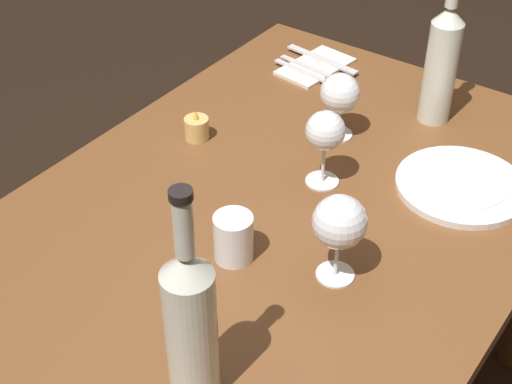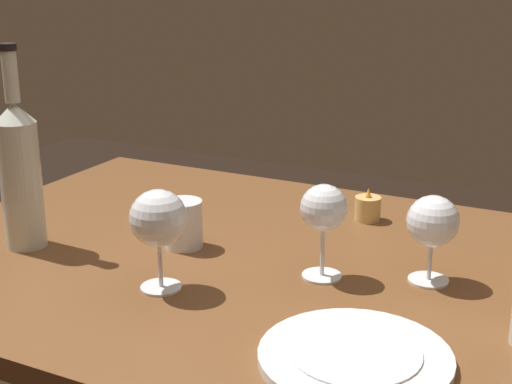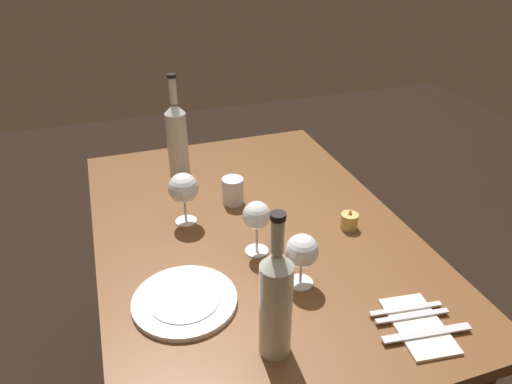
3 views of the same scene
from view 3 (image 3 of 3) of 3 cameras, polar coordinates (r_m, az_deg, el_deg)
dining_table at (r=1.49m, az=-0.53°, el=-7.21°), size 1.30×0.90×0.74m
wine_glass_left at (r=1.28m, az=0.09°, el=-2.95°), size 0.08×0.08×0.16m
wine_glass_right at (r=1.42m, az=-8.63°, el=0.39°), size 0.09×0.09×0.16m
wine_glass_centre at (r=1.18m, az=5.48°, el=-7.05°), size 0.08×0.08×0.15m
wine_bottle at (r=1.70m, az=-9.37°, el=6.42°), size 0.07×0.07×0.36m
wine_bottle_second at (r=0.99m, az=2.37°, el=-12.79°), size 0.07×0.07×0.35m
water_tumbler at (r=1.54m, az=-2.76°, el=-0.00°), size 0.07×0.07×0.09m
votive_candle at (r=1.45m, az=11.02°, el=-3.45°), size 0.05×0.05×0.07m
dinner_plate at (r=1.19m, az=-8.47°, el=-12.65°), size 0.25×0.25×0.02m
folded_napkin at (r=1.19m, az=18.72°, el=-14.81°), size 0.20×0.13×0.01m
fork_inner at (r=1.20m, az=18.07°, el=-13.84°), size 0.04×0.18×0.00m
fork_outer at (r=1.21m, az=17.39°, el=-13.10°), size 0.04×0.18×0.00m
table_knife at (r=1.17m, az=19.64°, el=-15.51°), size 0.05×0.21×0.00m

